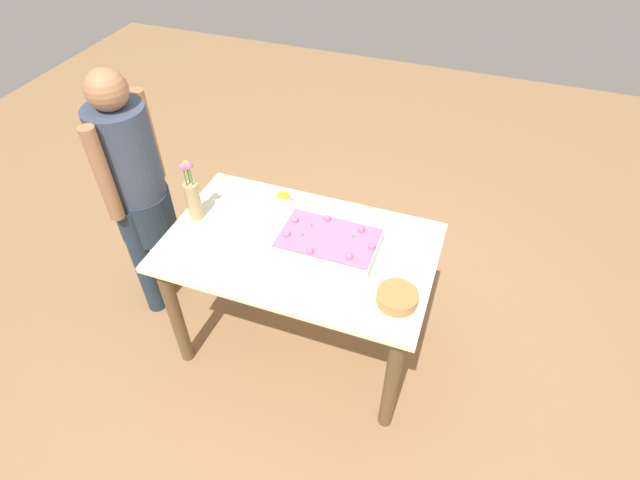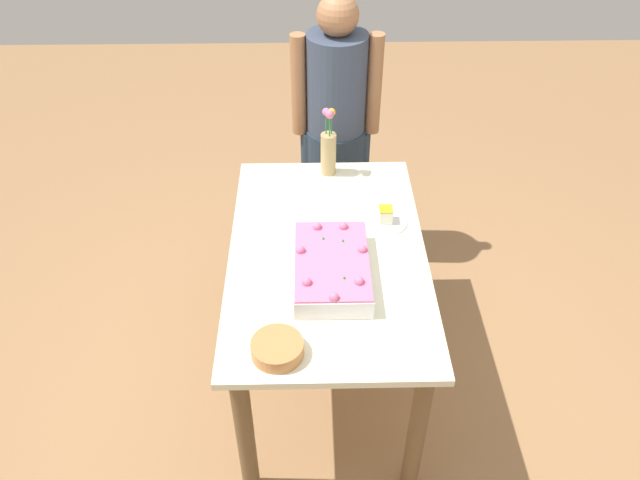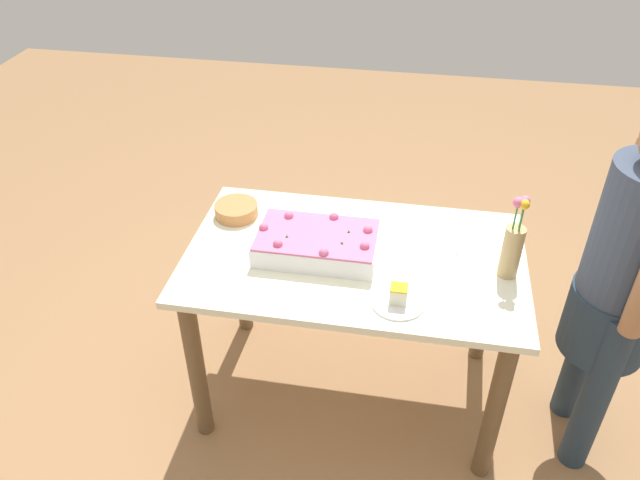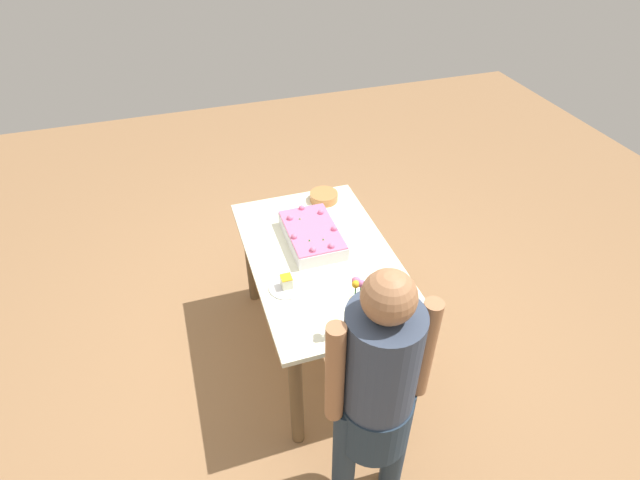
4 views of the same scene
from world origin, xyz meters
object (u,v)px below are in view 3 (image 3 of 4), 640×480
(cake_knife, at_px, (447,237))
(fruit_bowl, at_px, (236,210))
(sheet_cake, at_px, (317,243))
(serving_plate_with_slice, at_px, (398,299))
(flower_vase, at_px, (513,246))
(person_standing, at_px, (623,279))

(cake_knife, relative_size, fruit_bowl, 1.28)
(sheet_cake, relative_size, cake_knife, 2.00)
(sheet_cake, distance_m, fruit_bowl, 0.43)
(serving_plate_with_slice, bearing_deg, cake_knife, -110.99)
(serving_plate_with_slice, xyz_separation_m, flower_vase, (-0.39, -0.23, 0.11))
(sheet_cake, xyz_separation_m, flower_vase, (-0.72, 0.01, 0.08))
(fruit_bowl, distance_m, person_standing, 1.50)
(serving_plate_with_slice, bearing_deg, person_standing, -166.73)
(serving_plate_with_slice, height_order, fruit_bowl, serving_plate_with_slice)
(cake_knife, relative_size, flower_vase, 0.69)
(sheet_cake, relative_size, flower_vase, 1.38)
(flower_vase, xyz_separation_m, fruit_bowl, (1.10, -0.21, -0.10))
(sheet_cake, bearing_deg, fruit_bowl, -27.38)
(serving_plate_with_slice, relative_size, fruit_bowl, 1.06)
(serving_plate_with_slice, relative_size, person_standing, 0.13)
(person_standing, bearing_deg, flower_vase, -7.51)
(serving_plate_with_slice, bearing_deg, fruit_bowl, -31.58)
(fruit_bowl, height_order, person_standing, person_standing)
(cake_knife, distance_m, person_standing, 0.66)
(sheet_cake, xyz_separation_m, serving_plate_with_slice, (-0.33, 0.24, -0.03))
(sheet_cake, xyz_separation_m, cake_knife, (-0.50, -0.19, -0.04))
(serving_plate_with_slice, xyz_separation_m, cake_knife, (-0.16, -0.43, -0.02))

